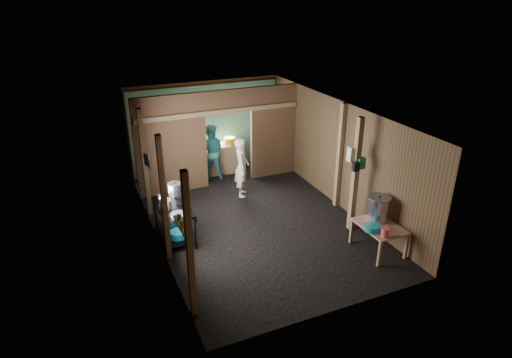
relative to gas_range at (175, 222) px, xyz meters
name	(u,v)px	position (x,y,z in m)	size (l,w,h in m)	color
floor	(253,218)	(1.88, 0.13, -0.39)	(4.50, 7.00, 0.00)	black
ceiling	(252,111)	(1.88, 0.13, 2.21)	(4.50, 7.00, 0.00)	#2F2A26
wall_back	(205,126)	(1.88, 3.63, 0.91)	(4.50, 0.00, 2.60)	brown
wall_front	(340,245)	(1.88, -3.37, 0.91)	(4.50, 0.00, 2.60)	brown
wall_left	(152,184)	(-0.37, 0.13, 0.91)	(0.00, 7.00, 2.60)	brown
wall_right	(337,153)	(4.13, 0.13, 0.91)	(0.00, 7.00, 2.60)	brown
partition_left	(171,145)	(0.55, 2.33, 0.91)	(1.85, 0.10, 2.60)	brown
partition_right	(273,132)	(3.46, 2.33, 0.91)	(1.35, 0.10, 2.60)	brown
partition_header	(228,101)	(2.13, 2.33, 1.91)	(1.30, 0.10, 0.60)	brown
turquoise_panel	(206,128)	(1.88, 3.57, 0.86)	(4.40, 0.06, 2.50)	#589A93
back_counter	(222,158)	(2.18, 3.08, 0.03)	(1.20, 0.50, 0.85)	#83694B
wall_clock	(214,105)	(2.13, 3.53, 1.51)	(0.20, 0.20, 0.03)	silver
post_left_a	(189,247)	(-0.30, -2.47, 0.91)	(0.10, 0.12, 2.60)	#83694B
post_left_b	(164,200)	(-0.30, -0.67, 0.91)	(0.10, 0.12, 2.60)	#83694B
post_left_c	(145,164)	(-0.30, 1.33, 0.91)	(0.10, 0.12, 2.60)	#83694B
post_right	(340,157)	(4.06, -0.07, 0.91)	(0.10, 0.12, 2.60)	#83694B
post_free	(355,176)	(3.73, -1.17, 0.91)	(0.12, 0.12, 2.60)	#83694B
cross_beam	(220,112)	(1.88, 2.28, 1.66)	(4.40, 0.12, 0.12)	#83694B
pan_lid_big	(148,162)	(-0.33, 0.53, 1.26)	(0.34, 0.34, 0.03)	gray
pan_lid_small	(145,160)	(-0.33, 0.93, 1.16)	(0.30, 0.30, 0.03)	black
wall_shelf	(183,226)	(-0.27, -1.97, 1.01)	(0.14, 0.80, 0.03)	#83694B
jar_white	(186,230)	(-0.27, -2.22, 1.07)	(0.07, 0.07, 0.10)	silver
jar_yellow	(182,223)	(-0.27, -1.97, 1.07)	(0.08, 0.08, 0.10)	#C58F07
jar_green	(179,217)	(-0.27, -1.75, 1.07)	(0.06, 0.06, 0.10)	#196C3C
bag_white	(353,154)	(3.68, -1.09, 1.39)	(0.22, 0.15, 0.32)	silver
bag_green	(361,163)	(3.80, -1.23, 1.21)	(0.16, 0.12, 0.24)	#196C3C
bag_black	(356,167)	(3.66, -1.25, 1.16)	(0.14, 0.10, 0.20)	black
gas_range	(175,222)	(0.00, 0.00, 0.00)	(0.68, 1.33, 0.78)	black
prep_table	(378,238)	(3.71, -2.15, -0.09)	(0.73, 1.01, 0.59)	tan
stove_pot_large	(175,190)	(0.17, 0.47, 0.53)	(0.31, 0.31, 0.32)	silver
stove_pot_med	(165,205)	(-0.17, -0.07, 0.48)	(0.26, 0.26, 0.22)	silver
stove_saucepan	(161,198)	(-0.17, 0.40, 0.44)	(0.15, 0.15, 0.10)	silver
frying_pan	(179,215)	(0.00, -0.48, 0.42)	(0.33, 0.55, 0.08)	gray
blue_tub_front	(178,234)	(0.00, -0.24, -0.17)	(0.36, 0.36, 0.15)	teal
blue_tub_back	(171,222)	(0.00, 0.35, -0.18)	(0.27, 0.27, 0.11)	teal
stock_pot	(378,209)	(3.81, -1.93, 0.45)	(0.46, 0.46, 0.54)	silver
wash_basin	(372,228)	(3.44, -2.25, 0.26)	(0.31, 0.31, 0.12)	teal
pink_bucket	(385,233)	(3.52, -2.54, 0.29)	(0.15, 0.15, 0.18)	#D9465B
knife	(394,236)	(3.68, -2.62, 0.21)	(0.30, 0.04, 0.01)	silver
yellow_tub	(230,141)	(2.42, 3.08, 0.55)	(0.33, 0.33, 0.18)	#C58F07
red_cup	(211,144)	(1.85, 3.08, 0.52)	(0.11, 0.11, 0.12)	red
cook	(242,167)	(2.13, 1.42, 0.39)	(0.57, 0.37, 1.56)	silver
worker_back	(211,151)	(1.75, 2.82, 0.40)	(0.77, 0.60, 1.59)	teal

